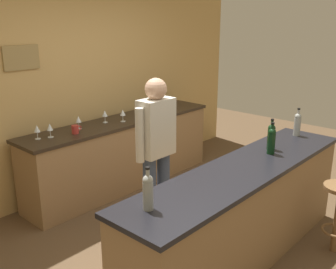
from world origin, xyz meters
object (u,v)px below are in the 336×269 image
Objects in this scene: wine_bottle_d at (297,123)px; wine_glass_d at (105,114)px; wine_bottle_b at (272,140)px; coffee_mug at (75,129)px; bartender at (156,148)px; wine_bottle_a at (148,191)px; wine_glass_e at (123,113)px; wine_bottle_c at (271,136)px; wine_glass_a at (37,129)px; wine_glass_b at (50,128)px; wine_glass_c at (78,120)px.

wine_bottle_d is 2.27m from wine_glass_d.
wine_bottle_b is 0.72m from wine_bottle_d.
wine_bottle_d is 2.45× the size of coffee_mug.
wine_bottle_b is (0.63, -0.89, 0.12)m from bartender.
wine_bottle_a reaches higher than wine_glass_e.
wine_bottle_c is 1.97× the size of wine_glass_a.
wine_glass_d and wine_glass_e have the same top height.
wine_glass_e is at bearing -6.92° from wine_glass_a.
wine_glass_b is at bearing -20.30° from wine_glass_a.
bartender reaches higher than wine_bottle_d.
wine_glass_d is at bearing 101.24° from wine_bottle_c.
wine_glass_b is 1.24× the size of coffee_mug.
wine_glass_a is 1.11m from wine_glass_e.
wine_bottle_b is 1.97× the size of wine_glass_b.
wine_glass_b is 0.41m from wine_glass_c.
wine_bottle_d is 1.97× the size of wine_glass_d.
wine_glass_b is (-1.08, 2.06, -0.05)m from wine_bottle_b.
wine_glass_b and wine_glass_e have the same top height.
wine_bottle_a is 2.29m from wine_bottle_d.
coffee_mug is (-0.52, -0.13, -0.06)m from wine_glass_d.
wine_glass_e is (0.18, -0.13, 0.00)m from wine_glass_d.
wine_glass_b is 0.98m from wine_glass_e.
wine_glass_e is at bearing 113.61° from wine_bottle_d.
wine_bottle_d is (0.72, 0.07, 0.00)m from wine_bottle_b.
wine_bottle_a is 1.97× the size of wine_glass_e.
wine_glass_e is at bearing -0.38° from coffee_mug.
wine_bottle_c is 2.45× the size of coffee_mug.
wine_glass_d is (0.79, 0.04, 0.00)m from wine_glass_b.
wine_bottle_d reaches higher than wine_glass_c.
wine_glass_d is (0.92, -0.00, 0.00)m from wine_glass_a.
wine_glass_c is at bearing 43.33° from coffee_mug.
wine_bottle_d is 2.08m from wine_glass_e.
wine_bottle_b is 0.13m from wine_bottle_c.
wine_bottle_b is at bearing -67.65° from coffee_mug.
wine_bottle_b reaches higher than wine_glass_e.
wine_glass_d is (-0.29, 2.11, -0.05)m from wine_bottle_b.
wine_glass_a is at bearing 115.29° from bartender.
wine_bottle_b is 1.00× the size of wine_bottle_c.
wine_glass_e is (1.10, -0.13, 0.00)m from wine_glass_a.
wine_glass_c is (0.41, 0.05, 0.00)m from wine_glass_b.
wine_glass_a and wine_glass_d have the same top height.
wine_bottle_c is 2.19m from wine_glass_c.
wine_glass_d is at bearing 144.14° from wine_glass_e.
wine_bottle_d is at bearing -47.78° from wine_glass_b.
wine_glass_e is at bearing 96.75° from wine_bottle_c.
wine_glass_a is (-0.58, 1.22, 0.07)m from bartender.
wine_bottle_a is at bearing -127.41° from wine_glass_e.
wine_glass_a is 1.00× the size of wine_glass_b.
wine_bottle_c reaches higher than wine_glass_d.
wine_glass_d is 0.22m from wine_glass_e.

